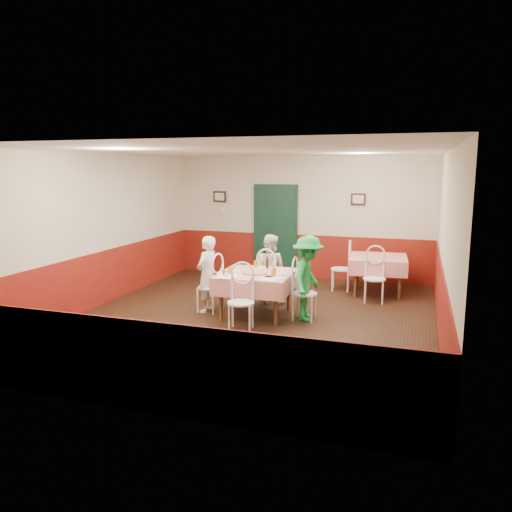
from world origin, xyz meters
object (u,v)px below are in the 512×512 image
(glass_c, at_px, (256,264))
(glass_b, at_px, (274,272))
(pizza, at_px, (255,273))
(diner_far, at_px, (269,269))
(wallet, at_px, (269,276))
(chair_second_b, at_px, (374,279))
(diner_right, at_px, (308,278))
(chair_left, at_px, (210,287))
(chair_second_a, at_px, (341,269))
(beer_bottle, at_px, (267,263))
(chair_near, at_px, (241,303))
(diner_left, at_px, (207,274))
(glass_a, at_px, (230,271))
(main_table, at_px, (256,294))
(chair_right, at_px, (305,294))
(chair_far, at_px, (269,280))
(second_table, at_px, (378,275))

(glass_c, bearing_deg, glass_b, -49.00)
(pizza, bearing_deg, diner_far, 92.35)
(glass_b, xyz_separation_m, wallet, (-0.07, -0.08, -0.06))
(chair_second_b, distance_m, diner_right, 1.81)
(chair_left, bearing_deg, chair_second_b, 129.05)
(chair_second_a, distance_m, beer_bottle, 2.20)
(chair_near, bearing_deg, pizza, 80.93)
(diner_left, bearing_deg, chair_second_a, 148.93)
(glass_a, bearing_deg, wallet, -1.03)
(main_table, xyz_separation_m, chair_near, (0.03, -0.85, 0.08))
(diner_far, bearing_deg, chair_right, 141.56)
(chair_second_b, height_order, glass_a, chair_second_b)
(main_table, xyz_separation_m, glass_b, (0.37, -0.19, 0.46))
(beer_bottle, distance_m, diner_far, 0.55)
(chair_near, relative_size, diner_left, 0.66)
(chair_second_a, height_order, glass_c, chair_second_a)
(beer_bottle, bearing_deg, diner_left, -156.11)
(chair_near, relative_size, glass_a, 7.20)
(chair_second_a, bearing_deg, chair_near, -23.17)
(chair_second_a, distance_m, chair_second_b, 1.06)
(chair_right, bearing_deg, diner_right, -86.87)
(chair_far, relative_size, wallet, 8.18)
(wallet, bearing_deg, diner_left, 166.88)
(chair_second_b, height_order, beer_bottle, beer_bottle)
(chair_second_b, bearing_deg, main_table, -144.49)
(chair_second_a, bearing_deg, wallet, -21.59)
(glass_b, bearing_deg, chair_far, 111.19)
(chair_right, xyz_separation_m, diner_left, (-1.75, -0.06, 0.23))
(chair_far, distance_m, diner_right, 1.27)
(glass_a, distance_m, diner_far, 1.22)
(chair_near, relative_size, glass_c, 6.83)
(main_table, height_order, chair_second_b, chair_second_b)
(chair_far, distance_m, glass_a, 1.22)
(pizza, relative_size, glass_a, 3.24)
(second_table, distance_m, diner_left, 3.62)
(glass_c, bearing_deg, chair_right, -20.25)
(main_table, distance_m, chair_second_a, 2.55)
(main_table, bearing_deg, glass_b, -27.19)
(glass_a, xyz_separation_m, wallet, (0.69, -0.01, -0.05))
(chair_far, distance_m, pizza, 0.98)
(beer_bottle, xyz_separation_m, diner_left, (-0.98, -0.43, -0.18))
(glass_b, bearing_deg, chair_near, -117.62)
(chair_second_b, relative_size, diner_right, 0.63)
(chair_right, distance_m, diner_far, 1.25)
(diner_left, bearing_deg, diner_right, 101.81)
(glass_c, bearing_deg, wallet, -56.18)
(main_table, relative_size, chair_second_b, 1.36)
(wallet, bearing_deg, diner_far, 104.21)
(diner_left, bearing_deg, chair_left, 101.81)
(chair_second_b, xyz_separation_m, glass_a, (-2.25, -1.80, 0.37))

